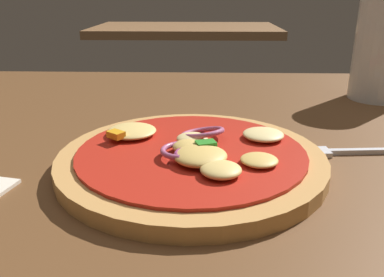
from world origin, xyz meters
The scene contains 5 objects.
dining_table centered at (0.00, 0.00, 0.02)m, with size 1.47×0.84×0.03m.
pizza centered at (0.06, -0.02, 0.04)m, with size 0.24×0.24×0.03m.
fork centered at (0.22, 0.02, 0.04)m, with size 0.18×0.03×0.01m.
beer_glass centered at (0.33, 0.23, 0.10)m, with size 0.08×0.08×0.14m.
background_table centered at (-0.02, 1.48, 0.02)m, with size 0.81×0.49×0.03m.
Camera 1 is at (0.07, -0.34, 0.18)m, focal length 37.16 mm.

